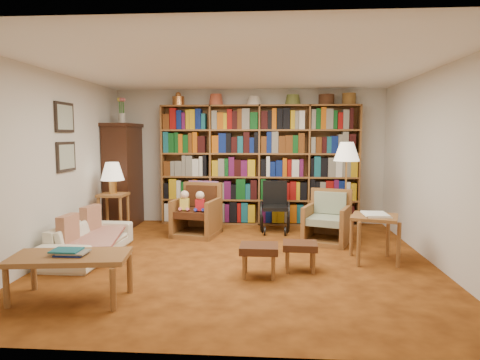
# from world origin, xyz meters

# --- Properties ---
(floor) EXTENTS (5.00, 5.00, 0.00)m
(floor) POSITION_xyz_m (0.00, 0.00, 0.00)
(floor) COLOR #944C16
(floor) RESTS_ON ground
(ceiling) EXTENTS (5.00, 5.00, 0.00)m
(ceiling) POSITION_xyz_m (0.00, 0.00, 2.50)
(ceiling) COLOR white
(ceiling) RESTS_ON wall_back
(wall_back) EXTENTS (5.00, 0.00, 5.00)m
(wall_back) POSITION_xyz_m (0.00, 2.50, 1.25)
(wall_back) COLOR silver
(wall_back) RESTS_ON floor
(wall_front) EXTENTS (5.00, 0.00, 5.00)m
(wall_front) POSITION_xyz_m (0.00, -2.50, 1.25)
(wall_front) COLOR silver
(wall_front) RESTS_ON floor
(wall_left) EXTENTS (0.00, 5.00, 5.00)m
(wall_left) POSITION_xyz_m (-2.50, 0.00, 1.25)
(wall_left) COLOR silver
(wall_left) RESTS_ON floor
(wall_right) EXTENTS (0.00, 5.00, 5.00)m
(wall_right) POSITION_xyz_m (2.50, 0.00, 1.25)
(wall_right) COLOR silver
(wall_right) RESTS_ON floor
(bookshelf) EXTENTS (3.60, 0.30, 2.42)m
(bookshelf) POSITION_xyz_m (0.20, 2.33, 1.17)
(bookshelf) COLOR brown
(bookshelf) RESTS_ON floor
(curio_cabinet) EXTENTS (0.50, 0.95, 2.40)m
(curio_cabinet) POSITION_xyz_m (-2.25, 2.00, 0.95)
(curio_cabinet) COLOR black
(curio_cabinet) RESTS_ON floor
(framed_pictures) EXTENTS (0.03, 0.52, 0.97)m
(framed_pictures) POSITION_xyz_m (-2.48, 0.30, 1.62)
(framed_pictures) COLOR black
(framed_pictures) RESTS_ON wall_left
(sofa) EXTENTS (1.64, 0.67, 0.48)m
(sofa) POSITION_xyz_m (-2.05, 0.01, 0.24)
(sofa) COLOR #EDE6C9
(sofa) RESTS_ON floor
(sofa_throw) EXTENTS (0.92, 1.39, 0.04)m
(sofa_throw) POSITION_xyz_m (-2.00, 0.01, 0.30)
(sofa_throw) COLOR beige
(sofa_throw) RESTS_ON sofa
(cushion_left) EXTENTS (0.17, 0.39, 0.38)m
(cushion_left) POSITION_xyz_m (-2.18, 0.36, 0.45)
(cushion_left) COLOR maroon
(cushion_left) RESTS_ON sofa
(cushion_right) EXTENTS (0.14, 0.38, 0.38)m
(cushion_right) POSITION_xyz_m (-2.18, -0.34, 0.45)
(cushion_right) COLOR maroon
(cushion_right) RESTS_ON sofa
(side_table_lamp) EXTENTS (0.43, 0.43, 0.71)m
(side_table_lamp) POSITION_xyz_m (-2.15, 1.18, 0.52)
(side_table_lamp) COLOR brown
(side_table_lamp) RESTS_ON floor
(table_lamp) EXTENTS (0.38, 0.38, 0.51)m
(table_lamp) POSITION_xyz_m (-2.15, 1.18, 1.05)
(table_lamp) COLOR gold
(table_lamp) RESTS_ON side_table_lamp
(armchair_leather) EXTENTS (0.82, 0.85, 0.87)m
(armchair_leather) POSITION_xyz_m (-0.81, 1.42, 0.36)
(armchair_leather) COLOR brown
(armchair_leather) RESTS_ON floor
(armchair_sage) EXTENTS (0.87, 0.87, 0.81)m
(armchair_sage) POSITION_xyz_m (1.27, 1.07, 0.31)
(armchair_sage) COLOR brown
(armchair_sage) RESTS_ON floor
(wheelchair) EXTENTS (0.49, 0.69, 0.86)m
(wheelchair) POSITION_xyz_m (0.48, 1.75, 0.39)
(wheelchair) COLOR black
(wheelchair) RESTS_ON floor
(floor_lamp) EXTENTS (0.41, 0.41, 1.54)m
(floor_lamp) POSITION_xyz_m (1.60, 1.30, 1.33)
(floor_lamp) COLOR gold
(floor_lamp) RESTS_ON floor
(side_table_papers) EXTENTS (0.71, 0.71, 0.64)m
(side_table_papers) POSITION_xyz_m (1.76, 0.05, 0.52)
(side_table_papers) COLOR brown
(side_table_papers) RESTS_ON floor
(footstool_a) EXTENTS (0.45, 0.38, 0.38)m
(footstool_a) POSITION_xyz_m (0.27, -0.66, 0.31)
(footstool_a) COLOR #442412
(footstool_a) RESTS_ON floor
(footstool_b) EXTENTS (0.43, 0.37, 0.35)m
(footstool_b) POSITION_xyz_m (0.77, -0.41, 0.29)
(footstool_b) COLOR #442412
(footstool_b) RESTS_ON floor
(coffee_table) EXTENTS (1.21, 0.72, 0.52)m
(coffee_table) POSITION_xyz_m (-1.59, -1.51, 0.41)
(coffee_table) COLOR brown
(coffee_table) RESTS_ON floor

